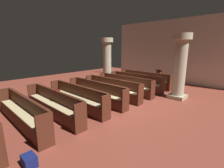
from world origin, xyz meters
The scene contains 15 objects.
ground_plane centered at (0.00, 0.00, 0.00)m, with size 19.20×19.20×0.00m, color brown.
back_wall centered at (0.00, 6.08, 2.25)m, with size 10.00×0.16×4.50m, color silver.
pew_row_0 centered at (-0.80, 3.44, 0.50)m, with size 3.63×0.46×0.94m.
pew_row_1 centered at (-0.80, 2.37, 0.50)m, with size 3.63×0.46×0.94m.
pew_row_2 centered at (-0.80, 1.30, 0.50)m, with size 3.63×0.47×0.94m.
pew_row_3 centered at (-0.80, 0.22, 0.50)m, with size 3.63×0.46×0.94m.
pew_row_4 centered at (-0.80, -0.85, 0.50)m, with size 3.63×0.46×0.94m.
pew_row_5 centered at (-0.80, -1.92, 0.50)m, with size 3.63×0.47×0.94m.
pew_row_6 centered at (-0.80, -3.00, 0.50)m, with size 3.63×0.46×0.94m.
pew_row_7 centered at (-0.80, -4.07, 0.50)m, with size 3.63×0.46×0.94m.
pillar_aisle_side centered at (1.80, 2.37, 1.66)m, with size 0.85×0.85×3.19m.
pillar_far_side centered at (-3.36, 2.45, 1.66)m, with size 0.85×0.85×3.19m.
lectern centered at (-0.38, 4.54, 0.45)m, with size 0.48×0.45×1.08m.
hymn_book centered at (-0.76, -2.81, 0.96)m, with size 0.16×0.18×0.03m, color maroon.
kneeler_box_navy centered at (1.32, -4.63, 0.13)m, with size 0.34×0.25×0.26m, color navy.
Camera 1 is at (4.65, -5.55, 2.53)m, focal length 25.27 mm.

